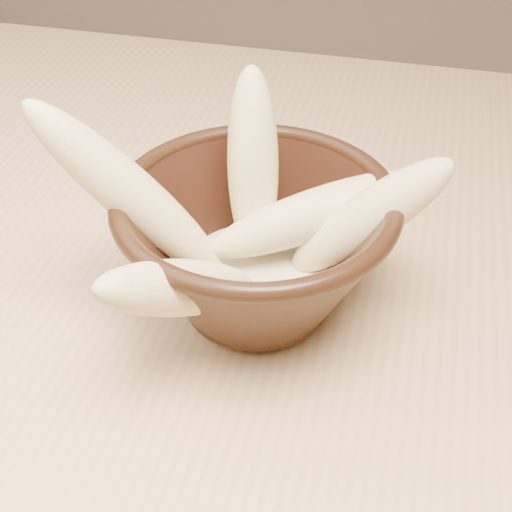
# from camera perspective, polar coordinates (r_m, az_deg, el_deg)

# --- Properties ---
(table) EXTENTS (1.20, 0.80, 0.75)m
(table) POSITION_cam_1_polar(r_m,az_deg,el_deg) (0.73, 2.02, -2.67)
(table) COLOR tan
(table) RESTS_ON ground
(bowl) EXTENTS (0.21, 0.21, 0.12)m
(bowl) POSITION_cam_1_polar(r_m,az_deg,el_deg) (0.55, 0.00, 0.81)
(bowl) COLOR black
(bowl) RESTS_ON table
(milk_puddle) EXTENTS (0.12, 0.12, 0.02)m
(milk_puddle) POSITION_cam_1_polar(r_m,az_deg,el_deg) (0.57, 0.00, -1.47)
(milk_puddle) COLOR beige
(milk_puddle) RESTS_ON bowl
(banana_upright) EXTENTS (0.06, 0.10, 0.16)m
(banana_upright) POSITION_cam_1_polar(r_m,az_deg,el_deg) (0.55, -0.24, 7.29)
(banana_upright) COLOR tan
(banana_upright) RESTS_ON bowl
(banana_left) EXTENTS (0.16, 0.07, 0.17)m
(banana_left) POSITION_cam_1_polar(r_m,az_deg,el_deg) (0.52, -10.00, 4.87)
(banana_left) COLOR tan
(banana_left) RESTS_ON bowl
(banana_right) EXTENTS (0.14, 0.06, 0.13)m
(banana_right) POSITION_cam_1_polar(r_m,az_deg,el_deg) (0.53, 8.97, 3.02)
(banana_right) COLOR tan
(banana_right) RESTS_ON bowl
(banana_across) EXTENTS (0.18, 0.12, 0.08)m
(banana_across) POSITION_cam_1_polar(r_m,az_deg,el_deg) (0.55, 4.68, 3.33)
(banana_across) COLOR tan
(banana_across) RESTS_ON bowl
(banana_front) EXTENTS (0.11, 0.15, 0.12)m
(banana_front) POSITION_cam_1_polar(r_m,az_deg,el_deg) (0.49, -5.95, -2.54)
(banana_front) COLOR tan
(banana_front) RESTS_ON bowl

